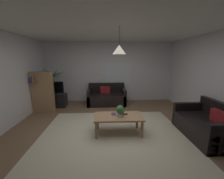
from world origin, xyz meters
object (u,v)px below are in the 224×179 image
object	(u,v)px
remote_on_table_0	(124,114)
pendant_lamp	(119,50)
tv	(53,88)
bookshelf_corner	(43,92)
potted_plant_on_table	(120,111)
potted_palm_corner	(54,89)
book_on_table_1	(114,113)
book_on_table_0	(114,114)
tv_stand	(54,100)
coffee_table	(118,118)
couch_under_window	(107,97)
couch_right_side	(206,126)

from	to	relation	value
remote_on_table_0	pendant_lamp	xyz separation A→B (m)	(-0.15, -0.08, 1.55)
tv	bookshelf_corner	distance (m)	0.53
remote_on_table_0	potted_plant_on_table	xyz separation A→B (m)	(-0.11, -0.12, 0.14)
potted_palm_corner	book_on_table_1	bearing A→B (deg)	-46.97
book_on_table_0	pendant_lamp	bearing A→B (deg)	-35.97
tv_stand	pendant_lamp	distance (m)	3.59
tv_stand	tv	xyz separation A→B (m)	(0.00, -0.02, 0.50)
potted_palm_corner	coffee_table	bearing A→B (deg)	-46.63
couch_under_window	tv	bearing A→B (deg)	-172.23
bookshelf_corner	book_on_table_0	bearing A→B (deg)	-33.00
tv	couch_under_window	bearing A→B (deg)	7.77
book_on_table_1	tv	bearing A→B (deg)	137.12
couch_under_window	potted_plant_on_table	size ratio (longest dim) A/B	5.34
book_on_table_0	remote_on_table_0	distance (m)	0.25
potted_plant_on_table	couch_right_side	bearing A→B (deg)	-6.22
book_on_table_1	bookshelf_corner	xyz separation A→B (m)	(-2.37, 1.54, 0.22)
couch_under_window	tv_stand	bearing A→B (deg)	-172.83
bookshelf_corner	couch_under_window	bearing A→B (deg)	19.23
book_on_table_1	couch_right_side	bearing A→B (deg)	-8.99
potted_plant_on_table	pendant_lamp	xyz separation A→B (m)	(-0.04, 0.04, 1.41)
book_on_table_1	pendant_lamp	size ratio (longest dim) A/B	0.23
potted_plant_on_table	tv	size ratio (longest dim) A/B	0.37
remote_on_table_0	tv_stand	distance (m)	3.20
book_on_table_1	potted_palm_corner	bearing A→B (deg)	133.03
pendant_lamp	book_on_table_0	bearing A→B (deg)	144.03
couch_under_window	bookshelf_corner	xyz separation A→B (m)	(-2.21, -0.77, 0.44)
book_on_table_0	coffee_table	bearing A→B (deg)	-35.97
coffee_table	remote_on_table_0	distance (m)	0.19
remote_on_table_0	potted_palm_corner	xyz separation A→B (m)	(-2.58, 2.49, 0.15)
remote_on_table_0	bookshelf_corner	size ratio (longest dim) A/B	0.11
tv_stand	couch_under_window	bearing A→B (deg)	7.17
remote_on_table_0	tv_stand	bearing A→B (deg)	-135.77
tv_stand	potted_palm_corner	distance (m)	0.59
couch_right_side	remote_on_table_0	distance (m)	1.94
coffee_table	tv_stand	xyz separation A→B (m)	(-2.29, 2.13, -0.14)
remote_on_table_0	bookshelf_corner	xyz separation A→B (m)	(-2.63, 1.54, 0.25)
bookshelf_corner	pendant_lamp	size ratio (longest dim) A/B	2.32
book_on_table_0	potted_palm_corner	bearing A→B (deg)	132.98
potted_palm_corner	bookshelf_corner	xyz separation A→B (m)	(-0.05, -0.95, 0.10)
potted_plant_on_table	pendant_lamp	distance (m)	1.41
couch_right_side	tv	world-z (taller)	tv
tv_stand	pendant_lamp	world-z (taller)	pendant_lamp
bookshelf_corner	coffee_table	bearing A→B (deg)	-33.13
couch_right_side	coffee_table	size ratio (longest dim) A/B	1.22
coffee_table	tv	world-z (taller)	tv
remote_on_table_0	pendant_lamp	bearing A→B (deg)	-68.76
tv_stand	potted_palm_corner	bearing A→B (deg)	107.41
remote_on_table_0	bookshelf_corner	bearing A→B (deg)	-126.04
tv_stand	bookshelf_corner	bearing A→B (deg)	-109.78
potted_palm_corner	couch_under_window	bearing A→B (deg)	-4.85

